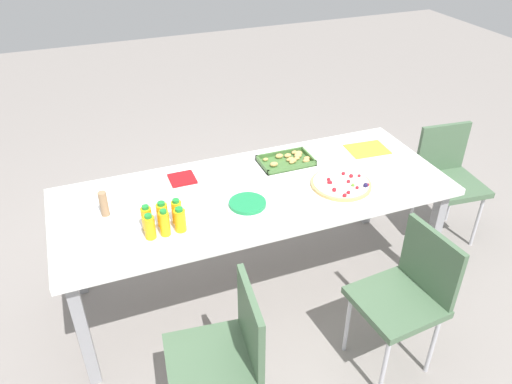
{
  "coord_description": "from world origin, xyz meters",
  "views": [
    {
      "loc": [
        -0.88,
        -2.28,
        2.32
      ],
      "look_at": [
        -0.02,
        -0.06,
        0.78
      ],
      "focal_mm": 35.06,
      "sensor_mm": 36.0,
      "label": 1
    }
  ],
  "objects_px": {
    "juice_bottle_2": "(180,220)",
    "fruit_pizza": "(341,184)",
    "chair_near_left": "(226,351)",
    "napkin_stack": "(182,179)",
    "party_table": "(255,198)",
    "juice_bottle_5": "(177,212)",
    "paper_folder": "(367,149)",
    "juice_bottle_4": "(162,214)",
    "chair_end": "(447,174)",
    "juice_bottle_3": "(147,218)",
    "plate_stack": "(248,203)",
    "chair_near_right": "(408,291)",
    "cardboard_tube": "(104,204)",
    "juice_bottle_1": "(165,223)",
    "juice_bottle_0": "(150,227)",
    "snack_tray": "(288,160)"
  },
  "relations": [
    {
      "from": "juice_bottle_4",
      "to": "paper_folder",
      "type": "distance_m",
      "value": 1.48
    },
    {
      "from": "juice_bottle_1",
      "to": "paper_folder",
      "type": "bearing_deg",
      "value": 16.11
    },
    {
      "from": "juice_bottle_0",
      "to": "paper_folder",
      "type": "bearing_deg",
      "value": 15.3
    },
    {
      "from": "chair_end",
      "to": "juice_bottle_1",
      "type": "xyz_separation_m",
      "value": [
        -2.07,
        -0.3,
        0.33
      ]
    },
    {
      "from": "juice_bottle_2",
      "to": "juice_bottle_5",
      "type": "distance_m",
      "value": 0.07
    },
    {
      "from": "chair_near_right",
      "to": "fruit_pizza",
      "type": "bearing_deg",
      "value": -1.31
    },
    {
      "from": "fruit_pizza",
      "to": "paper_folder",
      "type": "distance_m",
      "value": 0.51
    },
    {
      "from": "party_table",
      "to": "chair_near_right",
      "type": "height_order",
      "value": "chair_near_right"
    },
    {
      "from": "juice_bottle_3",
      "to": "fruit_pizza",
      "type": "distance_m",
      "value": 1.14
    },
    {
      "from": "juice_bottle_5",
      "to": "napkin_stack",
      "type": "bearing_deg",
      "value": 72.71
    },
    {
      "from": "chair_end",
      "to": "juice_bottle_2",
      "type": "distance_m",
      "value": 2.04
    },
    {
      "from": "chair_near_left",
      "to": "juice_bottle_3",
      "type": "distance_m",
      "value": 0.78
    },
    {
      "from": "chair_end",
      "to": "juice_bottle_0",
      "type": "bearing_deg",
      "value": 13.81
    },
    {
      "from": "juice_bottle_1",
      "to": "snack_tray",
      "type": "distance_m",
      "value": 1.0
    },
    {
      "from": "juice_bottle_3",
      "to": "napkin_stack",
      "type": "relative_size",
      "value": 0.96
    },
    {
      "from": "chair_near_right",
      "to": "juice_bottle_0",
      "type": "distance_m",
      "value": 1.35
    },
    {
      "from": "party_table",
      "to": "snack_tray",
      "type": "bearing_deg",
      "value": 35.76
    },
    {
      "from": "party_table",
      "to": "juice_bottle_0",
      "type": "bearing_deg",
      "value": -160.45
    },
    {
      "from": "juice_bottle_0",
      "to": "napkin_stack",
      "type": "distance_m",
      "value": 0.57
    },
    {
      "from": "chair_end",
      "to": "napkin_stack",
      "type": "height_order",
      "value": "chair_end"
    },
    {
      "from": "party_table",
      "to": "paper_folder",
      "type": "distance_m",
      "value": 0.89
    },
    {
      "from": "chair_near_left",
      "to": "snack_tray",
      "type": "distance_m",
      "value": 1.34
    },
    {
      "from": "party_table",
      "to": "juice_bottle_5",
      "type": "xyz_separation_m",
      "value": [
        -0.49,
        -0.15,
        0.13
      ]
    },
    {
      "from": "party_table",
      "to": "paper_folder",
      "type": "xyz_separation_m",
      "value": [
        0.87,
        0.19,
        0.07
      ]
    },
    {
      "from": "cardboard_tube",
      "to": "party_table",
      "type": "bearing_deg",
      "value": -3.56
    },
    {
      "from": "party_table",
      "to": "juice_bottle_3",
      "type": "height_order",
      "value": "juice_bottle_3"
    },
    {
      "from": "juice_bottle_1",
      "to": "chair_near_left",
      "type": "bearing_deg",
      "value": -79.55
    },
    {
      "from": "chair_end",
      "to": "paper_folder",
      "type": "relative_size",
      "value": 3.19
    },
    {
      "from": "chair_end",
      "to": "chair_near_right",
      "type": "relative_size",
      "value": 1.0
    },
    {
      "from": "cardboard_tube",
      "to": "plate_stack",
      "type": "bearing_deg",
      "value": -14.14
    },
    {
      "from": "juice_bottle_3",
      "to": "juice_bottle_4",
      "type": "distance_m",
      "value": 0.08
    },
    {
      "from": "party_table",
      "to": "chair_end",
      "type": "distance_m",
      "value": 1.51
    },
    {
      "from": "chair_near_left",
      "to": "juice_bottle_4",
      "type": "height_order",
      "value": "juice_bottle_4"
    },
    {
      "from": "fruit_pizza",
      "to": "paper_folder",
      "type": "bearing_deg",
      "value": 40.77
    },
    {
      "from": "paper_folder",
      "to": "party_table",
      "type": "bearing_deg",
      "value": -167.99
    },
    {
      "from": "juice_bottle_2",
      "to": "napkin_stack",
      "type": "distance_m",
      "value": 0.5
    },
    {
      "from": "juice_bottle_2",
      "to": "juice_bottle_5",
      "type": "height_order",
      "value": "juice_bottle_5"
    },
    {
      "from": "chair_end",
      "to": "juice_bottle_2",
      "type": "bearing_deg",
      "value": 14.28
    },
    {
      "from": "napkin_stack",
      "to": "juice_bottle_3",
      "type": "bearing_deg",
      "value": -124.53
    },
    {
      "from": "juice_bottle_2",
      "to": "snack_tray",
      "type": "height_order",
      "value": "juice_bottle_2"
    },
    {
      "from": "snack_tray",
      "to": "chair_near_left",
      "type": "bearing_deg",
      "value": -126.15
    },
    {
      "from": "chair_near_left",
      "to": "napkin_stack",
      "type": "relative_size",
      "value": 5.53
    },
    {
      "from": "fruit_pizza",
      "to": "plate_stack",
      "type": "relative_size",
      "value": 1.71
    },
    {
      "from": "party_table",
      "to": "snack_tray",
      "type": "relative_size",
      "value": 6.87
    },
    {
      "from": "party_table",
      "to": "juice_bottle_4",
      "type": "xyz_separation_m",
      "value": [
        -0.57,
        -0.15,
        0.13
      ]
    },
    {
      "from": "chair_near_left",
      "to": "cardboard_tube",
      "type": "xyz_separation_m",
      "value": [
        -0.37,
        0.89,
        0.33
      ]
    },
    {
      "from": "plate_stack",
      "to": "chair_near_left",
      "type": "bearing_deg",
      "value": -117.75
    },
    {
      "from": "chair_end",
      "to": "juice_bottle_3",
      "type": "height_order",
      "value": "juice_bottle_3"
    },
    {
      "from": "chair_near_left",
      "to": "fruit_pizza",
      "type": "xyz_separation_m",
      "value": [
        0.95,
        0.69,
        0.27
      ]
    },
    {
      "from": "juice_bottle_2",
      "to": "fruit_pizza",
      "type": "relative_size",
      "value": 0.39
    }
  ]
}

